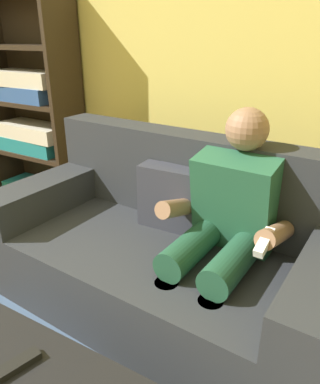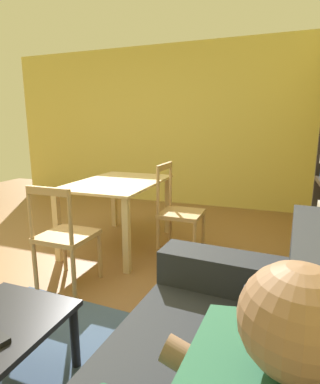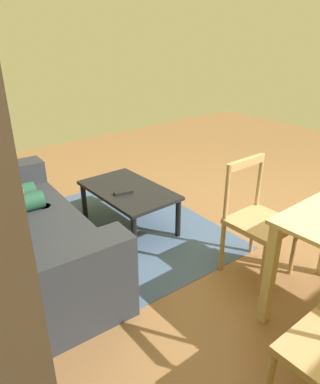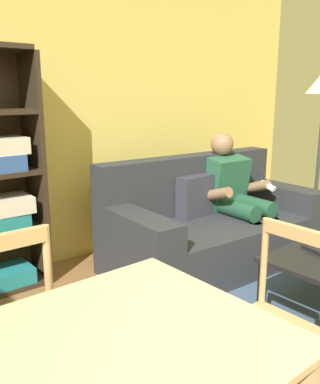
# 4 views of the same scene
# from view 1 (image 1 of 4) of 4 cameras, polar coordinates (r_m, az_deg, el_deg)

# --- Properties ---
(wall_back) EXTENTS (6.35, 0.12, 2.64)m
(wall_back) POSITION_cam_1_polar(r_m,az_deg,el_deg) (3.12, -8.85, 21.11)
(wall_back) COLOR #DBC660
(wall_back) RESTS_ON ground_plane
(couch) EXTENTS (1.94, 1.04, 0.92)m
(couch) POSITION_cam_1_polar(r_m,az_deg,el_deg) (2.06, 1.14, -9.00)
(couch) COLOR #282B30
(couch) RESTS_ON ground_plane
(person_lounging) EXTENTS (0.61, 0.85, 1.11)m
(person_lounging) POSITION_cam_1_polar(r_m,az_deg,el_deg) (1.82, 9.93, -5.17)
(person_lounging) COLOR #23563D
(person_lounging) RESTS_ON ground_plane
(tv_remote) EXTENTS (0.09, 0.18, 0.02)m
(tv_remote) POSITION_cam_1_polar(r_m,az_deg,el_deg) (1.43, -21.61, -23.79)
(tv_remote) COLOR black
(tv_remote) RESTS_ON coffee_table
(bookshelf) EXTENTS (0.89, 0.36, 1.79)m
(bookshelf) POSITION_cam_1_polar(r_m,az_deg,el_deg) (3.42, -19.15, 11.22)
(bookshelf) COLOR #2D2319
(bookshelf) RESTS_ON ground_plane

